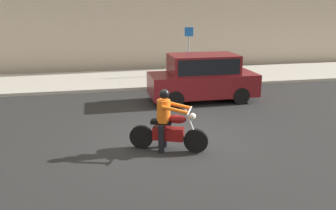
{
  "coord_description": "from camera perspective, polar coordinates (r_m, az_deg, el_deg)",
  "views": [
    {
      "loc": [
        -2.07,
        -9.19,
        3.63
      ],
      "look_at": [
        -0.13,
        -0.06,
        0.98
      ],
      "focal_mm": 38.1,
      "sensor_mm": 36.0,
      "label": 1
    }
  ],
  "objects": [
    {
      "name": "sidewalk_slab",
      "position": [
        17.68,
        -5.05,
        4.19
      ],
      "size": [
        40.0,
        4.4,
        0.14
      ],
      "primitive_type": "cube",
      "color": "#A8A399",
      "rests_on": "ground_plane"
    },
    {
      "name": "street_sign_post",
      "position": [
        18.11,
        3.32,
        9.43
      ],
      "size": [
        0.44,
        0.08,
        2.41
      ],
      "color": "gray",
      "rests_on": "sidewalk_slab"
    },
    {
      "name": "ground_plane",
      "position": [
        10.1,
        0.65,
        -5.21
      ],
      "size": [
        80.0,
        80.0,
        0.0
      ],
      "primitive_type": "plane",
      "color": "#242424"
    },
    {
      "name": "motorcycle_with_rider_orange_stripe",
      "position": [
        9.03,
        -0.04,
        -3.33
      ],
      "size": [
        1.92,
        1.0,
        1.61
      ],
      "color": "black",
      "rests_on": "ground_plane"
    },
    {
      "name": "parked_hatchback_maroon",
      "position": [
        13.72,
        5.56,
        4.48
      ],
      "size": [
        4.07,
        1.76,
        1.8
      ],
      "color": "maroon",
      "rests_on": "ground_plane"
    }
  ]
}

